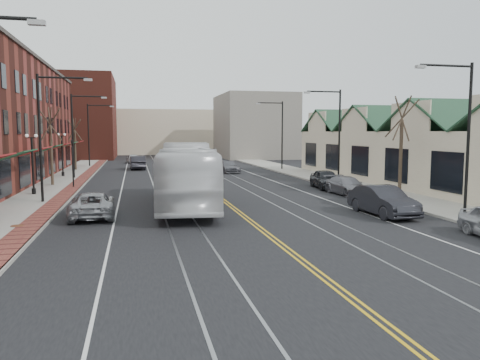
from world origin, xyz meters
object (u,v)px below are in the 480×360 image
parked_suv (92,205)px  parked_car_d (326,179)px  transit_bus (187,175)px  parked_car_c (347,186)px  parked_car_b (383,201)px

parked_suv → parked_car_d: (17.29, 9.21, 0.08)m
transit_bus → parked_suv: size_ratio=2.81×
parked_car_c → parked_car_d: size_ratio=1.01×
parked_suv → parked_car_b: parked_car_b is taller
parked_car_c → transit_bus: bearing=-171.0°
parked_suv → parked_car_b: bearing=166.9°
parked_car_d → parked_suv: bearing=-145.7°
parked_car_c → parked_car_d: parked_car_d is taller
parked_car_d → parked_car_b: bearing=-92.3°
parked_suv → parked_car_b: (15.49, -2.84, 0.13)m
parked_suv → parked_car_c: 18.09m
parked_suv → parked_car_d: 19.59m
transit_bus → parked_car_d: transit_bus is taller
parked_car_b → parked_car_d: bearing=79.2°
transit_bus → parked_car_b: transit_bus is taller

